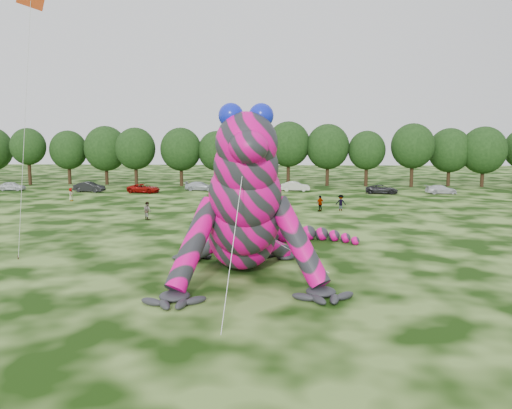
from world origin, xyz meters
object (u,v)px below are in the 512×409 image
at_px(tree_8, 217,159).
at_px(tree_14, 449,157).
at_px(tree_10, 288,154).
at_px(car_1, 89,187).
at_px(tree_11, 328,155).
at_px(car_5, 295,186).
at_px(tree_3, 29,157).
at_px(tree_15, 483,157).
at_px(tree_13, 412,155).
at_px(car_2, 144,188).
at_px(car_6, 382,189).
at_px(tree_12, 367,159).
at_px(flying_kite, 30,20).
at_px(spectator_3, 320,203).
at_px(car_3, 200,186).
at_px(car_7, 441,189).
at_px(spectator_1, 147,211).
at_px(tree_5, 106,155).
at_px(tree_9, 249,159).
at_px(tree_6, 136,157).
at_px(inflatable_gecko, 240,189).
at_px(tree_4, 69,157).
at_px(spectator_4, 71,194).
at_px(car_0, 12,186).
at_px(tree_7, 181,157).
at_px(spectator_2, 341,203).

distance_m(tree_8, tree_14, 37.72).
xyz_separation_m(tree_10, car_1, (-28.97, -11.80, -4.52)).
relative_size(tree_11, car_5, 2.36).
height_order(tree_3, tree_10, tree_10).
relative_size(tree_8, tree_15, 0.93).
xyz_separation_m(tree_13, car_2, (-40.52, -10.91, -4.42)).
bearing_deg(tree_15, car_1, -169.63).
bearing_deg(car_6, tree_12, 12.42).
distance_m(flying_kite, tree_10, 56.62).
bearing_deg(tree_3, spectator_3, -30.91).
height_order(tree_10, car_3, tree_10).
distance_m(tree_11, car_5, 10.92).
distance_m(car_7, spectator_1, 42.69).
height_order(tree_5, tree_14, tree_5).
bearing_deg(tree_11, tree_9, -176.18).
bearing_deg(tree_3, car_3, -13.81).
xyz_separation_m(tree_6, car_6, (38.02, -9.86, -4.12)).
xyz_separation_m(tree_5, tree_13, (50.26, -1.31, 0.17)).
bearing_deg(inflatable_gecko, car_6, 59.32).
relative_size(car_1, car_3, 0.98).
distance_m(tree_4, tree_15, 68.12).
relative_size(tree_6, car_3, 2.09).
bearing_deg(tree_10, car_1, -157.84).
distance_m(car_1, spectator_4, 10.19).
xyz_separation_m(tree_15, car_2, (-51.86, -11.56, -4.17)).
distance_m(car_3, spectator_4, 19.20).
bearing_deg(tree_14, tree_10, -179.68).
distance_m(tree_3, tree_10, 43.14).
height_order(tree_6, car_0, tree_6).
height_order(inflatable_gecko, tree_9, inflatable_gecko).
xyz_separation_m(tree_5, spectator_4, (3.15, -21.72, -4.09)).
relative_size(tree_5, car_3, 2.16).
height_order(tree_15, car_7, tree_15).
bearing_deg(tree_8, tree_6, -178.71).
bearing_deg(spectator_3, tree_6, -81.59).
bearing_deg(spectator_4, tree_8, -45.37).
bearing_deg(car_0, tree_15, -81.57).
distance_m(tree_8, car_3, 8.36).
xyz_separation_m(tree_12, spectator_1, (-26.55, -34.64, -3.62)).
bearing_deg(spectator_4, tree_6, -14.41).
distance_m(tree_7, spectator_1, 34.11).
xyz_separation_m(tree_3, tree_11, (49.50, 1.13, 0.31)).
bearing_deg(car_6, car_0, 98.66).
height_order(tree_6, spectator_4, tree_6).
relative_size(tree_12, car_6, 1.99).
relative_size(spectator_2, spectator_3, 1.01).
bearing_deg(car_3, tree_5, 65.71).
relative_size(tree_6, spectator_4, 5.88).
bearing_deg(car_0, tree_4, -21.22).
xyz_separation_m(inflatable_gecko, spectator_2, (8.85, 24.11, -3.95)).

